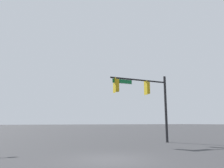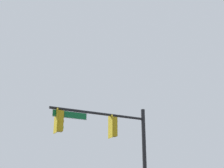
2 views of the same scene
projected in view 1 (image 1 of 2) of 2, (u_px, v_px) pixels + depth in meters
The scene contains 2 objects.
ground_plane at pixel (111, 160), 10.86m from camera, with size 400.00×400.00×0.00m, color #38383A.
signal_pole_near at pixel (147, 95), 20.15m from camera, with size 5.98×0.56×6.26m.
Camera 1 is at (4.97, 10.20, 1.81)m, focal length 35.00 mm.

